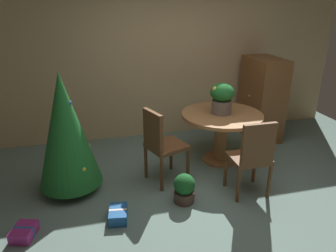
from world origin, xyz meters
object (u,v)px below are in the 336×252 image
object	(u,v)px
wooden_chair_near	(253,155)
wooden_cabinet	(262,99)
gift_box_blue	(118,214)
holiday_tree	(66,130)
flower_vase	(222,97)
wooden_chair_left	(161,143)
round_dining_table	(221,125)
potted_plant	(184,188)
gift_box_purple	(24,232)

from	to	relation	value
wooden_chair_near	wooden_cabinet	bearing A→B (deg)	57.58
gift_box_blue	holiday_tree	bearing A→B (deg)	123.96
holiday_tree	flower_vase	bearing A→B (deg)	7.64
wooden_chair_left	wooden_cabinet	size ratio (longest dim) A/B	0.73
wooden_chair_near	gift_box_blue	distance (m)	1.65
gift_box_blue	wooden_cabinet	bearing A→B (deg)	33.03
wooden_chair_near	holiday_tree	distance (m)	2.18
flower_vase	wooden_chair_left	bearing A→B (deg)	-159.11
wooden_chair_left	wooden_chair_near	bearing A→B (deg)	-30.47
round_dining_table	holiday_tree	size ratio (longest dim) A/B	0.76
potted_plant	wooden_chair_near	bearing A→B (deg)	-4.03
wooden_chair_near	holiday_tree	world-z (taller)	holiday_tree
wooden_cabinet	potted_plant	size ratio (longest dim) A/B	3.79
wooden_chair_near	wooden_cabinet	xyz separation A→B (m)	(1.02, 1.60, 0.14)
round_dining_table	wooden_cabinet	world-z (taller)	wooden_cabinet
wooden_cabinet	potted_plant	bearing A→B (deg)	-139.61
wooden_chair_near	wooden_cabinet	distance (m)	1.90
gift_box_purple	potted_plant	size ratio (longest dim) A/B	0.86
wooden_chair_left	potted_plant	distance (m)	0.65
round_dining_table	wooden_chair_left	size ratio (longest dim) A/B	1.15
wooden_chair_near	wooden_cabinet	world-z (taller)	wooden_cabinet
round_dining_table	wooden_chair_left	distance (m)	1.01
wooden_chair_near	gift_box_purple	bearing A→B (deg)	-177.01
flower_vase	gift_box_purple	world-z (taller)	flower_vase
flower_vase	gift_box_blue	size ratio (longest dim) A/B	1.42
flower_vase	gift_box_blue	bearing A→B (deg)	-147.25
wooden_chair_near	gift_box_purple	world-z (taller)	wooden_chair_near
round_dining_table	wooden_chair_left	world-z (taller)	wooden_chair_left
gift_box_blue	round_dining_table	bearing A→B (deg)	32.21
wooden_cabinet	wooden_chair_left	bearing A→B (deg)	-152.17
flower_vase	holiday_tree	distance (m)	2.08
round_dining_table	gift_box_purple	bearing A→B (deg)	-157.56
wooden_chair_left	gift_box_blue	world-z (taller)	wooden_chair_left
wooden_chair_left	holiday_tree	size ratio (longest dim) A/B	0.66
holiday_tree	gift_box_blue	xyz separation A→B (m)	(0.49, -0.73, -0.73)
holiday_tree	gift_box_purple	distance (m)	1.16
flower_vase	round_dining_table	bearing A→B (deg)	-34.42
holiday_tree	gift_box_purple	size ratio (longest dim) A/B	4.83
flower_vase	wooden_cabinet	xyz separation A→B (m)	(1.03, 0.68, -0.29)
flower_vase	holiday_tree	xyz separation A→B (m)	(-2.06, -0.28, -0.18)
wooden_chair_left	gift_box_purple	xyz separation A→B (m)	(-1.56, -0.69, -0.49)
wooden_chair_near	potted_plant	xyz separation A→B (m)	(-0.80, 0.06, -0.36)
holiday_tree	gift_box_blue	world-z (taller)	holiday_tree
wooden_chair_near	wooden_cabinet	size ratio (longest dim) A/B	0.71
wooden_chair_left	holiday_tree	bearing A→B (deg)	175.80
potted_plant	holiday_tree	bearing A→B (deg)	155.26
round_dining_table	holiday_tree	xyz separation A→B (m)	(-2.07, -0.26, 0.24)
gift_box_blue	flower_vase	bearing A→B (deg)	32.75
flower_vase	wooden_chair_left	size ratio (longest dim) A/B	0.44
flower_vase	wooden_cabinet	world-z (taller)	wooden_cabinet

